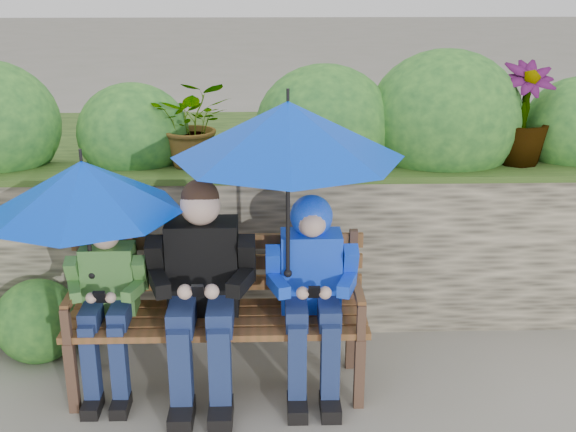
{
  "coord_description": "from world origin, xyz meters",
  "views": [
    {
      "loc": [
        -0.1,
        -3.53,
        2.22
      ],
      "look_at": [
        0.0,
        0.1,
        0.95
      ],
      "focal_mm": 45.0,
      "sensor_mm": 36.0,
      "label": 1
    }
  ],
  "objects_px": {
    "park_bench": "(218,303)",
    "umbrella_right": "(288,129)",
    "boy_middle": "(202,283)",
    "umbrella_left": "(84,187)",
    "boy_left": "(107,296)",
    "boy_right": "(312,280)"
  },
  "relations": [
    {
      "from": "park_bench",
      "to": "umbrella_right",
      "type": "relative_size",
      "value": 1.38
    },
    {
      "from": "boy_middle",
      "to": "umbrella_left",
      "type": "xyz_separation_m",
      "value": [
        -0.58,
        0.04,
        0.52
      ]
    },
    {
      "from": "park_bench",
      "to": "umbrella_right",
      "type": "xyz_separation_m",
      "value": [
        0.38,
        -0.1,
        0.98
      ]
    },
    {
      "from": "boy_left",
      "to": "umbrella_right",
      "type": "bearing_deg",
      "value": -2.06
    },
    {
      "from": "boy_right",
      "to": "umbrella_right",
      "type": "xyz_separation_m",
      "value": [
        -0.13,
        -0.04,
        0.82
      ]
    },
    {
      "from": "boy_left",
      "to": "boy_middle",
      "type": "relative_size",
      "value": 0.84
    },
    {
      "from": "boy_left",
      "to": "boy_middle",
      "type": "height_order",
      "value": "boy_middle"
    },
    {
      "from": "boy_right",
      "to": "umbrella_right",
      "type": "relative_size",
      "value": 0.93
    },
    {
      "from": "boy_middle",
      "to": "park_bench",
      "type": "bearing_deg",
      "value": 47.29
    },
    {
      "from": "boy_left",
      "to": "boy_middle",
      "type": "xyz_separation_m",
      "value": [
        0.5,
        -0.02,
        0.08
      ]
    },
    {
      "from": "boy_right",
      "to": "umbrella_left",
      "type": "xyz_separation_m",
      "value": [
        -1.16,
        0.02,
        0.52
      ]
    },
    {
      "from": "boy_right",
      "to": "umbrella_left",
      "type": "bearing_deg",
      "value": 179.22
    },
    {
      "from": "umbrella_right",
      "to": "park_bench",
      "type": "bearing_deg",
      "value": 165.72
    },
    {
      "from": "boy_left",
      "to": "umbrella_left",
      "type": "height_order",
      "value": "umbrella_left"
    },
    {
      "from": "boy_left",
      "to": "umbrella_left",
      "type": "bearing_deg",
      "value": 165.8
    },
    {
      "from": "umbrella_left",
      "to": "umbrella_right",
      "type": "bearing_deg",
      "value": -2.94
    },
    {
      "from": "boy_left",
      "to": "boy_right",
      "type": "xyz_separation_m",
      "value": [
        1.08,
        0.0,
        0.08
      ]
    },
    {
      "from": "park_bench",
      "to": "boy_middle",
      "type": "height_order",
      "value": "boy_middle"
    },
    {
      "from": "boy_middle",
      "to": "boy_right",
      "type": "bearing_deg",
      "value": 2.2
    },
    {
      "from": "boy_left",
      "to": "boy_right",
      "type": "distance_m",
      "value": 1.09
    },
    {
      "from": "park_bench",
      "to": "umbrella_left",
      "type": "distance_m",
      "value": 0.94
    },
    {
      "from": "park_bench",
      "to": "boy_middle",
      "type": "distance_m",
      "value": 0.19
    }
  ]
}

